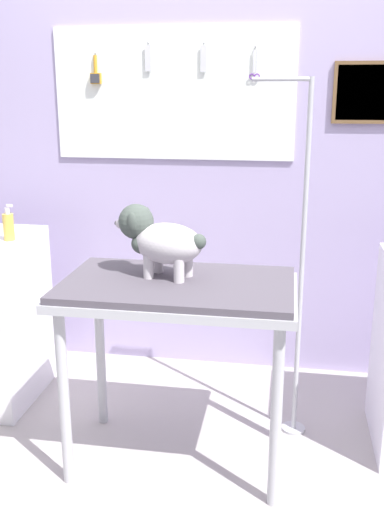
# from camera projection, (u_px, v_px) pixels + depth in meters

# --- Properties ---
(ground) EXTENTS (4.40, 4.00, 0.04)m
(ground) POSITION_uv_depth(u_px,v_px,m) (153.00, 504.00, 2.31)
(ground) COLOR #A9A1A0
(rear_wall_panel) EXTENTS (4.00, 0.11, 2.30)m
(rear_wall_panel) POSITION_uv_depth(u_px,v_px,m) (203.00, 165.00, 3.20)
(rear_wall_panel) COLOR #AB9CC6
(rear_wall_panel) RESTS_ON ground
(grooming_table) EXTENTS (0.95, 0.58, 0.81)m
(grooming_table) POSITION_uv_depth(u_px,v_px,m) (178.00, 303.00, 2.37)
(grooming_table) COLOR #B7B7BC
(grooming_table) RESTS_ON ground
(grooming_arm) EXTENTS (0.30, 0.11, 1.61)m
(grooming_arm) POSITION_uv_depth(u_px,v_px,m) (299.00, 279.00, 2.58)
(grooming_arm) COLOR #B7B7BC
(grooming_arm) RESTS_ON ground
(dog) EXTENTS (0.40, 0.25, 0.29)m
(dog) POSITION_uv_depth(u_px,v_px,m) (158.00, 239.00, 2.37)
(dog) COLOR silver
(dog) RESTS_ON grooming_table
(shampoo_bottle) EXTENTS (0.05, 0.05, 0.17)m
(shampoo_bottle) POSITION_uv_depth(u_px,v_px,m) (9.00, 226.00, 2.77)
(shampoo_bottle) COLOR gold
(shampoo_bottle) RESTS_ON counter_left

